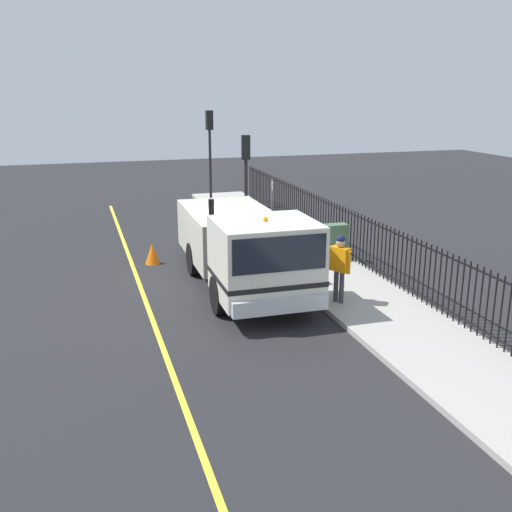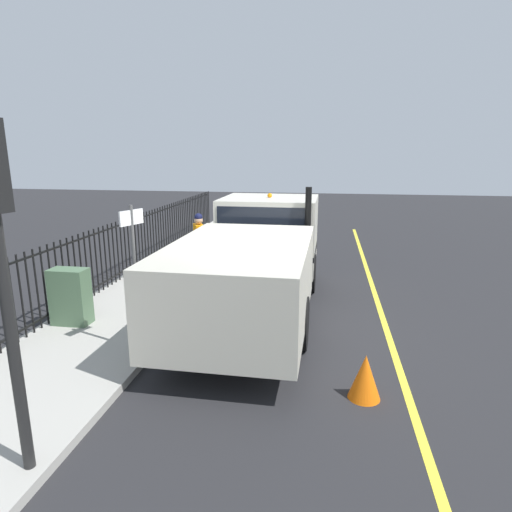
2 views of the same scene
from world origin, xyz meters
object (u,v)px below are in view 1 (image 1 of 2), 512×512
object	(u,v)px
traffic_light_near	(246,165)
work_truck	(245,244)
worker_standing	(340,262)
street_sign	(272,209)
traffic_cone	(152,253)
utility_cabinet	(335,242)
traffic_light_mid	(210,139)

from	to	relation	value
traffic_light_near	work_truck	bearing A→B (deg)	83.29
worker_standing	street_sign	distance (m)	4.53
work_truck	traffic_light_near	xyz separation A→B (m)	(1.62, 5.51, 1.40)
traffic_cone	utility_cabinet	bearing A→B (deg)	-16.05
work_truck	worker_standing	xyz separation A→B (m)	(1.89, -1.88, -0.12)
street_sign	traffic_cone	bearing A→B (deg)	169.13
traffic_light_near	traffic_light_mid	world-z (taller)	traffic_light_mid
traffic_light_mid	utility_cabinet	xyz separation A→B (m)	(1.68, -10.07, -2.43)
utility_cabinet	street_sign	bearing A→B (deg)	154.11
utility_cabinet	street_sign	xyz separation A→B (m)	(-1.80, 0.87, 0.99)
traffic_light_near	traffic_light_mid	size ratio (longest dim) A/B	0.85
utility_cabinet	traffic_light_mid	bearing A→B (deg)	99.47
worker_standing	utility_cabinet	distance (m)	3.97
utility_cabinet	traffic_cone	xyz separation A→B (m)	(-5.51, 1.59, -0.36)
traffic_light_mid	street_sign	distance (m)	9.31
worker_standing	traffic_cone	size ratio (longest dim) A/B	2.62
work_truck	worker_standing	world-z (taller)	work_truck
traffic_cone	street_sign	bearing A→B (deg)	-10.87
traffic_cone	street_sign	size ratio (longest dim) A/B	0.27
work_truck	street_sign	xyz separation A→B (m)	(1.64, 2.62, 0.37)
traffic_light_near	traffic_cone	world-z (taller)	traffic_light_near
traffic_light_near	street_sign	bearing A→B (deg)	100.03
worker_standing	street_sign	size ratio (longest dim) A/B	0.70
traffic_light_near	traffic_cone	xyz separation A→B (m)	(-3.70, -2.18, -2.38)
work_truck	traffic_cone	size ratio (longest dim) A/B	10.44
street_sign	traffic_light_near	bearing A→B (deg)	90.31
utility_cabinet	street_sign	world-z (taller)	street_sign
work_truck	traffic_light_mid	size ratio (longest dim) A/B	1.64
traffic_light_near	street_sign	distance (m)	3.07
work_truck	street_sign	size ratio (longest dim) A/B	2.78
worker_standing	traffic_light_mid	size ratio (longest dim) A/B	0.41
traffic_light_mid	street_sign	size ratio (longest dim) A/B	1.70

